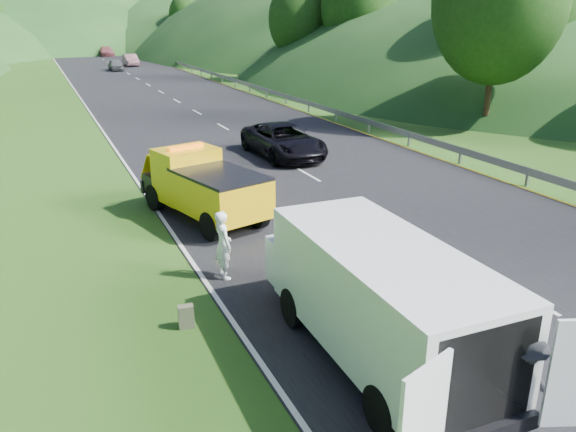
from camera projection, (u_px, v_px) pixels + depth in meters
name	position (u px, v px, depth m)	size (l,w,h in m)	color
ground	(374.00, 285.00, 14.29)	(320.00, 320.00, 0.00)	#38661E
road_surface	(161.00, 92.00, 49.84)	(14.00, 200.00, 0.02)	black
guardrail	(202.00, 76.00, 63.38)	(0.06, 140.00, 1.52)	gray
tree_line_right	(279.00, 66.00, 74.68)	(14.00, 140.00, 14.00)	#274C16
hills_backdrop	(91.00, 44.00, 132.62)	(201.00, 288.60, 44.00)	#2D5B23
tow_truck	(203.00, 185.00, 18.64)	(3.34, 5.75, 2.33)	black
white_van	(378.00, 295.00, 10.81)	(3.82, 7.02, 2.47)	black
woman	(225.00, 278.00, 14.68)	(0.66, 0.49, 1.82)	white
child	(313.00, 301.00, 13.47)	(0.44, 0.34, 0.91)	#D3D070
suitcase	(186.00, 317.00, 12.25)	(0.33, 0.19, 0.54)	#5C5F47
passing_suv	(283.00, 157.00, 27.19)	(2.58, 5.60, 1.56)	black
dist_car_a	(116.00, 71.00, 68.96)	(1.58, 3.92, 1.33)	#424447
dist_car_b	(131.00, 66.00, 75.30)	(1.61, 4.62, 1.52)	#714B51
dist_car_c	(107.00, 56.00, 92.76)	(2.17, 5.33, 1.55)	#8C464B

